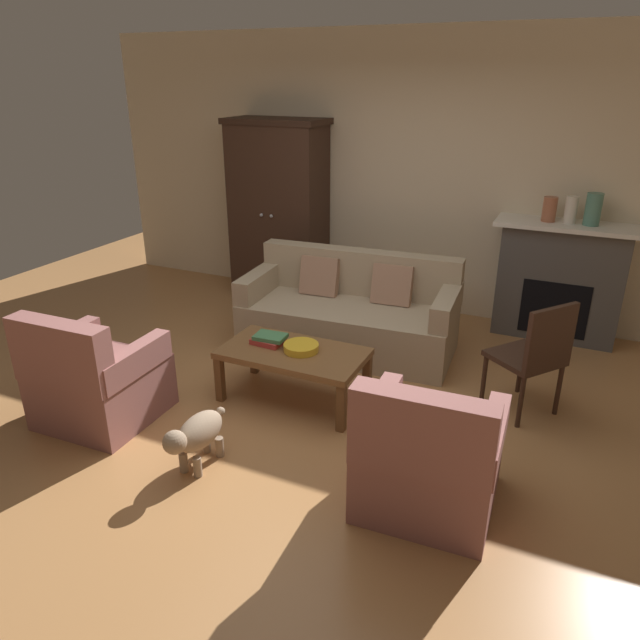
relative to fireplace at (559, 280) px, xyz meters
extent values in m
plane|color=#B27A47|center=(-1.55, -2.30, -0.57)|extent=(9.60, 9.60, 0.00)
cube|color=beige|center=(-1.55, 0.25, 0.83)|extent=(7.20, 0.10, 2.80)
cube|color=#4C4947|center=(0.00, 0.00, -0.03)|extent=(1.10, 0.36, 1.08)
cube|color=black|center=(0.00, -0.18, -0.23)|extent=(0.60, 0.01, 0.52)
cube|color=white|center=(0.00, -0.02, 0.53)|extent=(1.26, 0.48, 0.04)
cube|color=#382319|center=(-2.95, -0.08, 0.37)|extent=(1.00, 0.52, 1.88)
cube|color=#2F1E15|center=(-2.95, -0.08, 1.35)|extent=(1.06, 0.55, 0.06)
sphere|color=#ADAFB5|center=(-3.01, -0.35, 0.41)|extent=(0.04, 0.04, 0.04)
sphere|color=#ADAFB5|center=(-2.89, -0.35, 0.41)|extent=(0.04, 0.04, 0.04)
cube|color=tan|center=(-1.69, -1.12, -0.35)|extent=(1.95, 0.97, 0.44)
cube|color=tan|center=(-1.72, -0.78, 0.08)|extent=(1.91, 0.31, 0.42)
cube|color=tan|center=(-2.57, -1.18, -0.02)|extent=(0.22, 0.81, 0.22)
cube|color=tan|center=(-0.81, -1.05, -0.02)|extent=(0.22, 0.81, 0.22)
cube|color=#9E755B|center=(-2.05, -0.94, 0.04)|extent=(0.37, 0.21, 0.37)
cube|color=#9E755B|center=(-1.36, -0.89, 0.04)|extent=(0.37, 0.21, 0.37)
cube|color=brown|center=(-1.73, -2.13, -0.17)|extent=(1.10, 0.60, 0.05)
cube|color=brown|center=(-2.24, -2.39, -0.38)|extent=(0.06, 0.06, 0.37)
cube|color=brown|center=(-1.22, -2.39, -0.38)|extent=(0.06, 0.06, 0.37)
cube|color=brown|center=(-2.24, -1.87, -0.38)|extent=(0.06, 0.06, 0.37)
cube|color=brown|center=(-1.22, -1.87, -0.38)|extent=(0.06, 0.06, 0.37)
cylinder|color=gold|center=(-1.67, -2.11, -0.12)|extent=(0.27, 0.27, 0.06)
cube|color=#B73833|center=(-1.96, -2.10, -0.13)|extent=(0.25, 0.18, 0.04)
cube|color=#427A4C|center=(-1.95, -2.09, -0.09)|extent=(0.25, 0.18, 0.03)
cylinder|color=#A86042|center=(-0.18, -0.02, 0.66)|extent=(0.12, 0.12, 0.22)
cylinder|color=beige|center=(0.00, -0.02, 0.67)|extent=(0.11, 0.11, 0.24)
cylinder|color=slate|center=(0.18, -0.02, 0.69)|extent=(0.14, 0.14, 0.28)
cube|color=#935B56|center=(-2.89, -2.95, -0.36)|extent=(0.78, 0.78, 0.42)
cube|color=#935B56|center=(-2.88, -3.26, 0.08)|extent=(0.76, 0.18, 0.46)
cube|color=#935B56|center=(-2.56, -2.93, -0.05)|extent=(0.14, 0.70, 0.20)
cube|color=#935B56|center=(-3.22, -2.96, -0.05)|extent=(0.14, 0.70, 0.20)
cube|color=#935B56|center=(-0.46, -2.86, -0.36)|extent=(0.79, 0.79, 0.42)
cube|color=#935B56|center=(-0.44, -3.17, 0.08)|extent=(0.77, 0.19, 0.46)
cube|color=#935B56|center=(-0.13, -2.85, -0.05)|extent=(0.15, 0.70, 0.20)
cube|color=#935B56|center=(-0.79, -2.88, -0.05)|extent=(0.15, 0.70, 0.20)
cube|color=#382319|center=(-0.11, -1.55, -0.14)|extent=(0.62, 0.62, 0.04)
cylinder|color=#382319|center=(-0.14, -1.28, -0.36)|extent=(0.04, 0.04, 0.41)
cylinder|color=#382319|center=(-0.37, -1.58, -0.36)|extent=(0.04, 0.04, 0.41)
cylinder|color=#382319|center=(0.16, -1.51, -0.36)|extent=(0.04, 0.04, 0.41)
cylinder|color=#382319|center=(-0.07, -1.81, -0.36)|extent=(0.04, 0.04, 0.41)
cube|color=#382319|center=(0.05, -1.67, 0.11)|extent=(0.30, 0.37, 0.45)
ellipsoid|color=gray|center=(-1.89, -3.13, -0.32)|extent=(0.21, 0.41, 0.22)
sphere|color=gray|center=(-1.90, -3.37, -0.26)|extent=(0.15, 0.15, 0.15)
cylinder|color=gray|center=(-1.84, -3.26, -0.50)|extent=(0.06, 0.06, 0.14)
cylinder|color=gray|center=(-1.95, -3.25, -0.50)|extent=(0.06, 0.06, 0.14)
cylinder|color=gray|center=(-1.83, -3.02, -0.50)|extent=(0.06, 0.06, 0.14)
cylinder|color=gray|center=(-1.94, -3.01, -0.50)|extent=(0.06, 0.06, 0.14)
sphere|color=gray|center=(-1.88, -2.90, -0.30)|extent=(0.06, 0.06, 0.06)
camera|label=1|loc=(0.16, -5.74, 1.80)|focal=33.22mm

